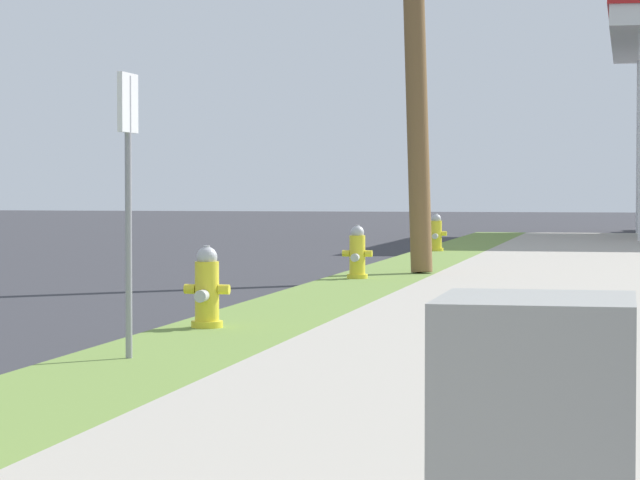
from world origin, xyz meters
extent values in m
cylinder|color=yellow|center=(0.43, 11.36, 0.15)|extent=(0.29, 0.29, 0.06)
cylinder|color=yellow|center=(0.43, 11.36, 0.42)|extent=(0.22, 0.22, 0.60)
sphere|color=#B2B2B7|center=(0.43, 11.36, 0.76)|extent=(0.19, 0.19, 0.19)
cylinder|color=#B2B2B7|center=(0.43, 11.36, 0.84)|extent=(0.06, 0.06, 0.05)
cylinder|color=yellow|center=(0.27, 11.36, 0.47)|extent=(0.10, 0.09, 0.09)
cylinder|color=yellow|center=(0.59, 11.36, 0.47)|extent=(0.10, 0.09, 0.09)
cylinder|color=#B2B2B7|center=(0.43, 11.19, 0.42)|extent=(0.11, 0.12, 0.11)
cylinder|color=yellow|center=(0.48, 18.71, 0.15)|extent=(0.29, 0.29, 0.06)
cylinder|color=yellow|center=(0.48, 18.71, 0.42)|extent=(0.22, 0.22, 0.60)
sphere|color=#B2B2B7|center=(0.48, 18.71, 0.76)|extent=(0.19, 0.19, 0.19)
cylinder|color=#B2B2B7|center=(0.48, 18.71, 0.84)|extent=(0.06, 0.06, 0.05)
cylinder|color=yellow|center=(0.32, 18.71, 0.47)|extent=(0.10, 0.09, 0.09)
cylinder|color=yellow|center=(0.64, 18.71, 0.47)|extent=(0.10, 0.09, 0.09)
cylinder|color=#B2B2B7|center=(0.48, 18.54, 0.42)|extent=(0.11, 0.12, 0.11)
cylinder|color=yellow|center=(0.44, 27.66, 0.15)|extent=(0.29, 0.29, 0.06)
cylinder|color=yellow|center=(0.44, 27.66, 0.42)|extent=(0.22, 0.22, 0.60)
sphere|color=#B2B2B7|center=(0.44, 27.66, 0.76)|extent=(0.19, 0.19, 0.19)
cylinder|color=#B2B2B7|center=(0.44, 27.66, 0.84)|extent=(0.06, 0.06, 0.05)
cylinder|color=yellow|center=(0.28, 27.66, 0.47)|extent=(0.10, 0.09, 0.09)
cylinder|color=yellow|center=(0.60, 27.66, 0.47)|extent=(0.10, 0.09, 0.09)
cylinder|color=#B2B2B7|center=(0.44, 27.49, 0.42)|extent=(0.11, 0.12, 0.11)
cylinder|color=gray|center=(0.53, 8.92, 1.17)|extent=(0.05, 0.05, 2.10)
cube|color=white|center=(0.53, 8.92, 2.02)|extent=(0.04, 0.36, 0.44)
camera|label=1|loc=(4.17, -1.55, 1.40)|focal=83.17mm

